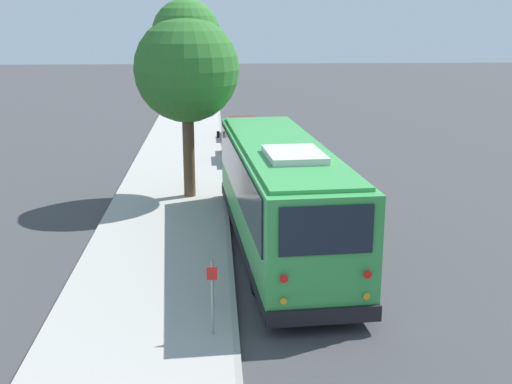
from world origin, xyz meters
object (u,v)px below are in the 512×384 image
shuttle_bus (280,190)px  parked_sedan_maroon (243,130)px  sign_post_near (212,300)px  sign_post_far (213,283)px  parked_sedan_silver (243,150)px  street_tree (186,62)px

shuttle_bus → parked_sedan_maroon: 17.62m
shuttle_bus → sign_post_near: (-5.50, 1.98, -0.87)m
sign_post_far → parked_sedan_silver: bearing=-5.1°
parked_sedan_silver → parked_sedan_maroon: 5.52m
parked_sedan_maroon → sign_post_far: 21.78m
sign_post_near → sign_post_far: size_ratio=1.32×
shuttle_bus → street_tree: street_tree is taller
parked_sedan_maroon → sign_post_far: size_ratio=3.80×
parked_sedan_silver → street_tree: size_ratio=0.60×
parked_sedan_maroon → street_tree: size_ratio=0.61×
parked_sedan_silver → sign_post_near: size_ratio=2.85×
shuttle_bus → sign_post_near: bearing=156.2°
parked_sedan_silver → shuttle_bus: bearing=-178.5°
parked_sedan_maroon → sign_post_near: (-23.07, 1.68, 0.34)m
sign_post_far → sign_post_near: bearing=180.0°
shuttle_bus → street_tree: 7.14m
parked_sedan_maroon → sign_post_near: bearing=174.3°
shuttle_bus → sign_post_far: (-4.14, 1.98, -1.07)m
parked_sedan_silver → street_tree: bearing=159.1°
sign_post_far → parked_sedan_maroon: bearing=-4.4°
shuttle_bus → parked_sedan_maroon: bearing=-3.0°
street_tree → sign_post_near: 11.95m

